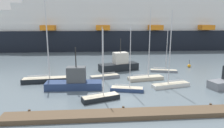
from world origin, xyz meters
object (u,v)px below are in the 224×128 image
object	(u,v)px
sailboat_2	(146,77)
channel_buoy_0	(189,66)
sailboat_4	(171,84)
sailboat_3	(105,76)
sailboat_6	(164,70)
fishing_boat_0	(75,82)
fishing_boat_1	(119,64)
sailboat_5	(101,97)
sailboat_0	(127,88)
cruise_ship	(148,27)
sailboat_1	(46,78)

from	to	relation	value
sailboat_2	channel_buoy_0	distance (m)	12.42
sailboat_4	sailboat_3	bearing A→B (deg)	-42.65
sailboat_3	sailboat_6	distance (m)	10.52
fishing_boat_0	fishing_boat_1	xyz separation A→B (m)	(6.72, 9.43, 0.12)
sailboat_5	channel_buoy_0	bearing A→B (deg)	21.47
sailboat_3	sailboat_2	bearing A→B (deg)	152.51
sailboat_0	sailboat_6	distance (m)	11.75
sailboat_0	sailboat_6	size ratio (longest dim) A/B	1.11
fishing_boat_1	cruise_ship	bearing A→B (deg)	49.05
sailboat_4	sailboat_5	distance (m)	9.91
sailboat_5	cruise_ship	xyz separation A→B (m)	(16.10, 42.88, 6.13)
sailboat_1	fishing_boat_1	size ratio (longest dim) A/B	1.54
sailboat_5	sailboat_2	bearing A→B (deg)	27.45
sailboat_2	fishing_boat_1	bearing A→B (deg)	106.10
sailboat_5	cruise_ship	world-z (taller)	cruise_ship
sailboat_3	fishing_boat_0	distance (m)	5.97
sailboat_6	cruise_ship	world-z (taller)	cruise_ship
sailboat_1	sailboat_4	distance (m)	16.93
sailboat_0	fishing_boat_1	distance (m)	10.84
sailboat_2	fishing_boat_0	bearing A→B (deg)	-172.76
channel_buoy_0	cruise_ship	bearing A→B (deg)	91.25
sailboat_4	sailboat_1	bearing A→B (deg)	-24.97
sailboat_0	fishing_boat_1	bearing A→B (deg)	101.58
sailboat_0	fishing_boat_0	xyz separation A→B (m)	(-6.42, 1.38, 0.60)
sailboat_4	sailboat_6	bearing A→B (deg)	-115.18
sailboat_0	sailboat_1	world-z (taller)	sailboat_1
sailboat_0	channel_buoy_0	world-z (taller)	sailboat_0
sailboat_4	cruise_ship	world-z (taller)	cruise_ship
sailboat_2	fishing_boat_0	distance (m)	10.38
cruise_ship	fishing_boat_1	bearing A→B (deg)	-112.60
sailboat_5	fishing_boat_0	world-z (taller)	sailboat_5
sailboat_3	sailboat_6	world-z (taller)	sailboat_3
sailboat_2	sailboat_4	bearing A→B (deg)	-66.23
sailboat_3	fishing_boat_0	world-z (taller)	sailboat_3
sailboat_2	fishing_boat_0	world-z (taller)	sailboat_2
sailboat_6	sailboat_3	bearing A→B (deg)	-148.41
sailboat_0	sailboat_3	distance (m)	6.28
sailboat_2	fishing_boat_1	size ratio (longest dim) A/B	1.44
sailboat_5	sailboat_6	bearing A→B (deg)	27.21
cruise_ship	sailboat_1	bearing A→B (deg)	-122.97
sailboat_1	sailboat_4	bearing A→B (deg)	-17.52
sailboat_6	fishing_boat_0	xyz separation A→B (m)	(-14.01, -7.60, 0.61)
sailboat_4	sailboat_6	size ratio (longest dim) A/B	1.37
sailboat_4	fishing_boat_0	xyz separation A→B (m)	(-12.29, 0.34, 0.48)
sailboat_2	channel_buoy_0	world-z (taller)	sailboat_2
sailboat_3	channel_buoy_0	xyz separation A→B (m)	(15.86, 6.19, -0.06)
channel_buoy_0	sailboat_5	bearing A→B (deg)	-138.60
sailboat_2	sailboat_6	bearing A→B (deg)	36.07
sailboat_0	cruise_ship	distance (m)	42.57
sailboat_2	sailboat_6	xyz separation A→B (m)	(4.14, 4.40, -0.10)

